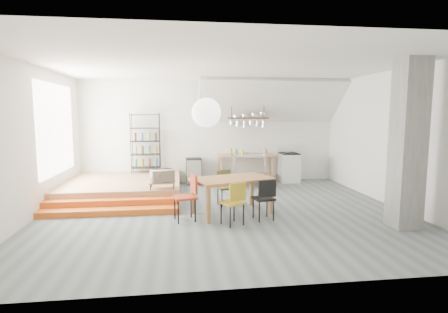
{
  "coord_description": "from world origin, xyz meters",
  "views": [
    {
      "loc": [
        -0.97,
        -7.57,
        2.17
      ],
      "look_at": [
        0.09,
        0.8,
        1.14
      ],
      "focal_mm": 28.0,
      "sensor_mm": 36.0,
      "label": 1
    }
  ],
  "objects": [
    {
      "name": "floor",
      "position": [
        0.0,
        0.0,
        0.0
      ],
      "size": [
        8.0,
        8.0,
        0.0
      ],
      "primitive_type": "plane",
      "color": "#576165",
      "rests_on": "ground"
    },
    {
      "name": "wall_back",
      "position": [
        0.0,
        3.5,
        1.6
      ],
      "size": [
        8.0,
        0.04,
        3.2
      ],
      "primitive_type": "cube",
      "color": "silver",
      "rests_on": "ground"
    },
    {
      "name": "wall_left",
      "position": [
        -4.0,
        0.0,
        1.6
      ],
      "size": [
        0.04,
        7.0,
        3.2
      ],
      "primitive_type": "cube",
      "color": "silver",
      "rests_on": "ground"
    },
    {
      "name": "wall_right",
      "position": [
        4.0,
        0.0,
        1.6
      ],
      "size": [
        0.04,
        7.0,
        3.2
      ],
      "primitive_type": "cube",
      "color": "silver",
      "rests_on": "ground"
    },
    {
      "name": "ceiling",
      "position": [
        0.0,
        0.0,
        3.2
      ],
      "size": [
        8.0,
        7.0,
        0.02
      ],
      "primitive_type": "cube",
      "color": "white",
      "rests_on": "wall_back"
    },
    {
      "name": "slope_ceiling",
      "position": [
        1.8,
        2.9,
        2.55
      ],
      "size": [
        4.4,
        1.44,
        1.32
      ],
      "primitive_type": "cube",
      "rotation": [
        -0.73,
        0.0,
        0.0
      ],
      "color": "white",
      "rests_on": "wall_back"
    },
    {
      "name": "window_pane",
      "position": [
        -3.98,
        1.5,
        1.8
      ],
      "size": [
        0.02,
        2.5,
        2.2
      ],
      "primitive_type": "cube",
      "color": "white",
      "rests_on": "wall_left"
    },
    {
      "name": "platform",
      "position": [
        -2.5,
        2.0,
        0.2
      ],
      "size": [
        3.0,
        3.0,
        0.4
      ],
      "primitive_type": "cube",
      "color": "#A37C51",
      "rests_on": "ground"
    },
    {
      "name": "step_lower",
      "position": [
        -2.5,
        0.05,
        0.07
      ],
      "size": [
        3.0,
        0.35,
        0.13
      ],
      "primitive_type": "cube",
      "color": "#D65C19",
      "rests_on": "ground"
    },
    {
      "name": "step_upper",
      "position": [
        -2.5,
        0.4,
        0.13
      ],
      "size": [
        3.0,
        0.35,
        0.27
      ],
      "primitive_type": "cube",
      "color": "#D65C19",
      "rests_on": "ground"
    },
    {
      "name": "concrete_column",
      "position": [
        3.3,
        -1.5,
        1.6
      ],
      "size": [
        0.5,
        0.5,
        3.2
      ],
      "primitive_type": "cube",
      "color": "slate",
      "rests_on": "ground"
    },
    {
      "name": "kitchen_counter",
      "position": [
        1.1,
        3.15,
        0.63
      ],
      "size": [
        1.8,
        0.6,
        0.91
      ],
      "color": "#A37C51",
      "rests_on": "ground"
    },
    {
      "name": "stove",
      "position": [
        2.5,
        3.16,
        0.48
      ],
      "size": [
        0.6,
        0.6,
        1.18
      ],
      "color": "white",
      "rests_on": "ground"
    },
    {
      "name": "pot_rack",
      "position": [
        1.13,
        2.92,
        1.98
      ],
      "size": [
        1.2,
        0.5,
        1.43
      ],
      "color": "#3D2618",
      "rests_on": "ceiling"
    },
    {
      "name": "wire_shelving",
      "position": [
        -2.0,
        3.2,
        1.33
      ],
      "size": [
        0.88,
        0.38,
        1.8
      ],
      "color": "black",
      "rests_on": "platform"
    },
    {
      "name": "microwave_shelf",
      "position": [
        -1.4,
        0.75,
        0.55
      ],
      "size": [
        0.6,
        0.4,
        0.16
      ],
      "color": "#A37C51",
      "rests_on": "platform"
    },
    {
      "name": "paper_lantern",
      "position": [
        -0.42,
        -0.41,
        2.2
      ],
      "size": [
        0.6,
        0.6,
        0.6
      ],
      "primitive_type": "sphere",
      "color": "white",
      "rests_on": "ceiling"
    },
    {
      "name": "dining_table",
      "position": [
        0.14,
        -0.2,
        0.71
      ],
      "size": [
        1.89,
        1.46,
        0.79
      ],
      "rotation": [
        0.0,
        0.0,
        0.35
      ],
      "color": "#976336",
      "rests_on": "ground"
    },
    {
      "name": "chair_mustard",
      "position": [
        0.06,
        -1.03,
        0.52
      ],
      "size": [
        0.53,
        0.53,
        0.87
      ],
      "rotation": [
        0.0,
        0.0,
        3.61
      ],
      "color": "gold",
      "rests_on": "ground"
    },
    {
      "name": "chair_black",
      "position": [
        0.73,
        -0.78,
        0.51
      ],
      "size": [
        0.46,
        0.46,
        0.86
      ],
      "rotation": [
        0.0,
        0.0,
        3.33
      ],
      "color": "black",
      "rests_on": "ground"
    },
    {
      "name": "chair_olive",
      "position": [
        0.09,
        0.58,
        0.5
      ],
      "size": [
        0.45,
        0.45,
        0.83
      ],
      "rotation": [
        0.0,
        0.0,
        0.21
      ],
      "color": "brown",
      "rests_on": "ground"
    },
    {
      "name": "chair_red",
      "position": [
        -0.81,
        -0.56,
        0.57
      ],
      "size": [
        0.51,
        0.51,
        0.95
      ],
      "rotation": [
        0.0,
        0.0,
        -1.36
      ],
      "color": "#A63017",
      "rests_on": "ground"
    },
    {
      "name": "rolling_cart",
      "position": [
        1.05,
        2.38,
        0.63
      ],
      "size": [
        1.08,
        0.77,
        0.97
      ],
      "rotation": [
        0.0,
        0.0,
        -0.25
      ],
      "color": "silver",
      "rests_on": "ground"
    },
    {
      "name": "mini_fridge",
      "position": [
        -0.55,
        3.2,
        0.4
      ],
      "size": [
        0.47,
        0.47,
        0.81
      ],
      "primitive_type": "cube",
      "color": "black",
      "rests_on": "ground"
    },
    {
      "name": "microwave",
      "position": [
        -1.4,
        0.75,
        0.71
      ],
      "size": [
        0.6,
        0.49,
        0.29
      ],
      "primitive_type": "imported",
      "rotation": [
        0.0,
        0.0,
        0.28
      ],
      "color": "beige",
      "rests_on": "microwave_shelf"
    },
    {
      "name": "bowl",
      "position": [
        1.08,
        3.1,
        0.94
      ],
      "size": [
        0.31,
        0.31,
        0.06
      ],
      "primitive_type": "imported",
      "rotation": [
        0.0,
        0.0,
        0.42
      ],
      "color": "silver",
      "rests_on": "kitchen_counter"
    }
  ]
}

